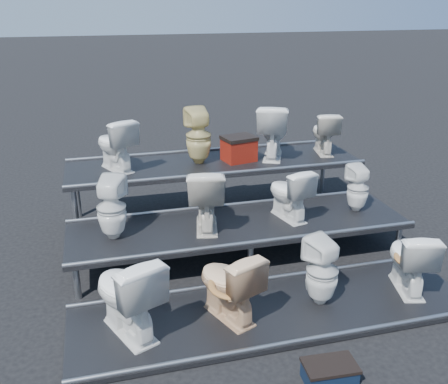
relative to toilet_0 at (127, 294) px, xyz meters
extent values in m
plane|color=black|center=(1.49, 1.30, -0.49)|extent=(80.00, 80.00, 0.00)
cube|color=black|center=(1.49, 0.00, -0.46)|extent=(4.20, 1.20, 0.06)
cube|color=black|center=(1.49, 1.30, -0.26)|extent=(4.20, 1.20, 0.46)
cube|color=black|center=(1.49, 2.60, -0.06)|extent=(4.20, 1.20, 0.86)
imported|color=white|center=(0.00, 0.00, 0.00)|extent=(0.77, 0.96, 0.86)
imported|color=#D9AC81|center=(0.99, 0.00, -0.05)|extent=(0.68, 0.85, 0.76)
imported|color=white|center=(2.01, 0.00, -0.05)|extent=(0.43, 0.44, 0.75)
imported|color=white|center=(3.05, 0.00, -0.06)|extent=(0.58, 0.80, 0.74)
imported|color=white|center=(-0.05, 1.30, 0.35)|extent=(0.44, 0.44, 0.75)
imported|color=beige|center=(1.07, 1.30, 0.36)|extent=(0.58, 0.84, 0.78)
imported|color=white|center=(2.14, 1.30, 0.31)|extent=(0.52, 0.73, 0.67)
imported|color=white|center=(3.10, 1.30, 0.28)|extent=(0.30, 0.31, 0.62)
imported|color=white|center=(0.10, 2.60, 0.73)|extent=(0.66, 0.81, 0.72)
imported|color=#D6C57E|center=(1.26, 2.60, 0.77)|extent=(0.40, 0.40, 0.80)
imported|color=white|center=(2.38, 2.60, 0.77)|extent=(0.72, 0.90, 0.80)
imported|color=beige|center=(3.21, 2.60, 0.69)|extent=(0.47, 0.68, 0.64)
cube|color=maroon|center=(1.85, 2.56, 0.53)|extent=(0.50, 0.44, 0.31)
cube|color=black|center=(1.61, -1.05, -0.41)|extent=(0.45, 0.29, 0.16)
camera|label=1|loc=(-0.13, -4.12, 2.61)|focal=40.00mm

